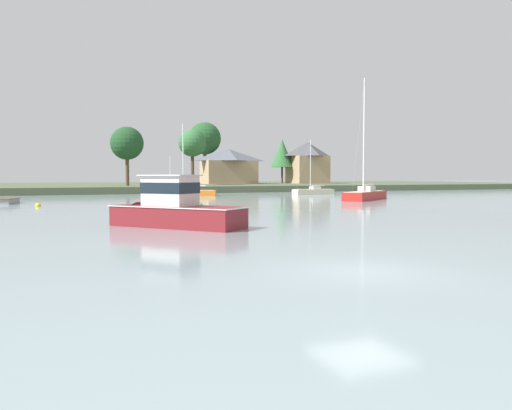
{
  "coord_description": "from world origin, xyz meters",
  "views": [
    {
      "loc": [
        -8.32,
        -12.37,
        2.69
      ],
      "look_at": [
        5.16,
        20.43,
        0.66
      ],
      "focal_mm": 36.47,
      "sensor_mm": 36.0,
      "label": 1
    }
  ],
  "objects_px": {
    "sailboat_cream": "(313,193)",
    "mooring_buoy_green": "(201,205)",
    "sailboat_orange": "(188,194)",
    "mooring_buoy_yellow": "(38,205)",
    "dinghy_grey": "(6,202)",
    "sailboat_red": "(365,197)",
    "mooring_buoy_orange": "(370,196)",
    "cruiser_maroon": "(166,215)",
    "dinghy_white": "(155,209)"
  },
  "relations": [
    {
      "from": "dinghy_white",
      "to": "dinghy_grey",
      "type": "relative_size",
      "value": 1.02
    },
    {
      "from": "mooring_buoy_yellow",
      "to": "sailboat_red",
      "type": "bearing_deg",
      "value": -0.73
    },
    {
      "from": "mooring_buoy_green",
      "to": "dinghy_grey",
      "type": "bearing_deg",
      "value": 146.23
    },
    {
      "from": "mooring_buoy_yellow",
      "to": "mooring_buoy_orange",
      "type": "height_order",
      "value": "mooring_buoy_yellow"
    },
    {
      "from": "sailboat_orange",
      "to": "mooring_buoy_green",
      "type": "distance_m",
      "value": 23.15
    },
    {
      "from": "sailboat_orange",
      "to": "mooring_buoy_green",
      "type": "xyz_separation_m",
      "value": [
        -4.89,
        -22.63,
        -0.15
      ]
    },
    {
      "from": "sailboat_cream",
      "to": "sailboat_orange",
      "type": "distance_m",
      "value": 17.73
    },
    {
      "from": "cruiser_maroon",
      "to": "mooring_buoy_yellow",
      "type": "xyz_separation_m",
      "value": [
        -6.37,
        21.82,
        -0.54
      ]
    },
    {
      "from": "sailboat_cream",
      "to": "mooring_buoy_yellow",
      "type": "distance_m",
      "value": 39.01
    },
    {
      "from": "mooring_buoy_yellow",
      "to": "mooring_buoy_orange",
      "type": "xyz_separation_m",
      "value": [
        38.74,
        6.54,
        -0.0
      ]
    },
    {
      "from": "sailboat_cream",
      "to": "sailboat_red",
      "type": "bearing_deg",
      "value": -98.17
    },
    {
      "from": "sailboat_cream",
      "to": "dinghy_grey",
      "type": "height_order",
      "value": "sailboat_cream"
    },
    {
      "from": "cruiser_maroon",
      "to": "mooring_buoy_yellow",
      "type": "bearing_deg",
      "value": 106.27
    },
    {
      "from": "dinghy_grey",
      "to": "mooring_buoy_green",
      "type": "xyz_separation_m",
      "value": [
        16.02,
        -10.71,
        -0.1
      ]
    },
    {
      "from": "sailboat_orange",
      "to": "dinghy_grey",
      "type": "xyz_separation_m",
      "value": [
        -20.9,
        -11.92,
        -0.04
      ]
    },
    {
      "from": "sailboat_orange",
      "to": "dinghy_grey",
      "type": "relative_size",
      "value": 2.42
    },
    {
      "from": "sailboat_red",
      "to": "mooring_buoy_green",
      "type": "distance_m",
      "value": 20.71
    },
    {
      "from": "cruiser_maroon",
      "to": "sailboat_cream",
      "type": "height_order",
      "value": "sailboat_cream"
    },
    {
      "from": "sailboat_cream",
      "to": "mooring_buoy_orange",
      "type": "height_order",
      "value": "sailboat_cream"
    },
    {
      "from": "sailboat_red",
      "to": "mooring_buoy_green",
      "type": "xyz_separation_m",
      "value": [
        -20.2,
        -4.58,
        -0.22
      ]
    },
    {
      "from": "cruiser_maroon",
      "to": "mooring_buoy_yellow",
      "type": "distance_m",
      "value": 22.73
    },
    {
      "from": "mooring_buoy_yellow",
      "to": "dinghy_white",
      "type": "bearing_deg",
      "value": -51.61
    },
    {
      "from": "dinghy_grey",
      "to": "mooring_buoy_yellow",
      "type": "relative_size",
      "value": 7.9
    },
    {
      "from": "sailboat_cream",
      "to": "mooring_buoy_green",
      "type": "distance_m",
      "value": 30.64
    },
    {
      "from": "sailboat_red",
      "to": "sailboat_cream",
      "type": "xyz_separation_m",
      "value": [
        2.32,
        16.2,
        -0.1
      ]
    },
    {
      "from": "dinghy_white",
      "to": "sailboat_cream",
      "type": "bearing_deg",
      "value": 43.34
    },
    {
      "from": "sailboat_orange",
      "to": "mooring_buoy_yellow",
      "type": "height_order",
      "value": "sailboat_orange"
    },
    {
      "from": "dinghy_white",
      "to": "dinghy_grey",
      "type": "distance_m",
      "value": 19.36
    },
    {
      "from": "dinghy_grey",
      "to": "mooring_buoy_orange",
      "type": "relative_size",
      "value": 8.23
    },
    {
      "from": "sailboat_orange",
      "to": "mooring_buoy_yellow",
      "type": "xyz_separation_m",
      "value": [
        -18.04,
        -17.62,
        -0.13
      ]
    },
    {
      "from": "cruiser_maroon",
      "to": "mooring_buoy_yellow",
      "type": "height_order",
      "value": "cruiser_maroon"
    },
    {
      "from": "dinghy_grey",
      "to": "sailboat_red",
      "type": "bearing_deg",
      "value": -9.61
    },
    {
      "from": "cruiser_maroon",
      "to": "sailboat_orange",
      "type": "distance_m",
      "value": 41.13
    },
    {
      "from": "cruiser_maroon",
      "to": "mooring_buoy_green",
      "type": "distance_m",
      "value": 18.14
    },
    {
      "from": "dinghy_white",
      "to": "mooring_buoy_green",
      "type": "height_order",
      "value": "dinghy_white"
    },
    {
      "from": "mooring_buoy_orange",
      "to": "mooring_buoy_green",
      "type": "xyz_separation_m",
      "value": [
        -25.59,
        -11.54,
        -0.01
      ]
    },
    {
      "from": "sailboat_red",
      "to": "mooring_buoy_orange",
      "type": "xyz_separation_m",
      "value": [
        5.39,
        6.96,
        -0.21
      ]
    },
    {
      "from": "cruiser_maroon",
      "to": "sailboat_cream",
      "type": "bearing_deg",
      "value": 52.06
    },
    {
      "from": "sailboat_cream",
      "to": "sailboat_orange",
      "type": "bearing_deg",
      "value": 174.01
    },
    {
      "from": "sailboat_red",
      "to": "dinghy_white",
      "type": "xyz_separation_m",
      "value": [
        -25.24,
        -9.81,
        -0.13
      ]
    },
    {
      "from": "dinghy_white",
      "to": "mooring_buoy_orange",
      "type": "xyz_separation_m",
      "value": [
        30.63,
        16.77,
        -0.08
      ]
    },
    {
      "from": "mooring_buoy_green",
      "to": "cruiser_maroon",
      "type": "bearing_deg",
      "value": -111.98
    },
    {
      "from": "dinghy_white",
      "to": "mooring_buoy_yellow",
      "type": "xyz_separation_m",
      "value": [
        -8.11,
        10.24,
        -0.07
      ]
    },
    {
      "from": "dinghy_white",
      "to": "cruiser_maroon",
      "type": "bearing_deg",
      "value": -98.56
    },
    {
      "from": "mooring_buoy_orange",
      "to": "mooring_buoy_green",
      "type": "distance_m",
      "value": 28.07
    },
    {
      "from": "sailboat_orange",
      "to": "mooring_buoy_yellow",
      "type": "relative_size",
      "value": 19.13
    },
    {
      "from": "mooring_buoy_green",
      "to": "mooring_buoy_yellow",
      "type": "bearing_deg",
      "value": 159.17
    },
    {
      "from": "cruiser_maroon",
      "to": "dinghy_white",
      "type": "height_order",
      "value": "cruiser_maroon"
    },
    {
      "from": "cruiser_maroon",
      "to": "sailboat_red",
      "type": "bearing_deg",
      "value": 38.41
    },
    {
      "from": "sailboat_orange",
      "to": "mooring_buoy_green",
      "type": "relative_size",
      "value": 22.72
    }
  ]
}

